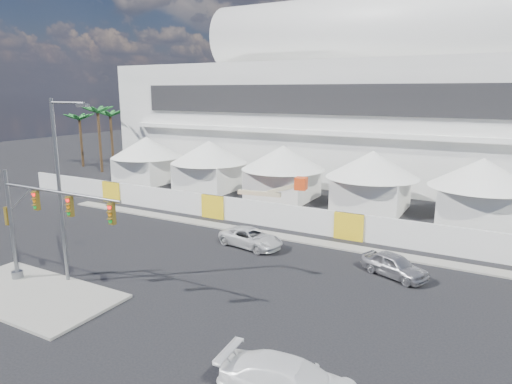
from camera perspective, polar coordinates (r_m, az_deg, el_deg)
The scene contains 12 objects.
ground at distance 25.35m, azimuth -12.70°, elevation -12.77°, with size 160.00×160.00×0.00m, color black.
median_island at distance 27.79m, azimuth -26.46°, elevation -11.34°, with size 10.00×5.00×0.15m, color gray.
stadium at distance 58.80m, azimuth 22.71°, elevation 10.36°, with size 80.00×24.80×21.98m.
tent_row at distance 44.23m, azimuth 8.67°, elevation 2.55°, with size 53.40×8.40×5.40m.
hoarding_fence at distance 34.22m, azimuth 11.58°, elevation -4.21°, with size 70.00×0.25×2.00m, color white.
palm_cluster at distance 67.63m, azimuth -17.73°, elevation 8.70°, with size 10.60×10.60×8.55m.
sedan_silver at distance 28.30m, azimuth 16.91°, elevation -8.75°, with size 4.06×1.64×1.38m, color #A8A8AD.
pickup_curb at distance 32.04m, azimuth -0.62°, elevation -5.75°, with size 4.71×2.17×1.31m, color silver.
pickup_near at distance 17.19m, azimuth 4.54°, elevation -22.79°, with size 5.33×2.17×1.55m, color white.
traffic_mast at distance 27.40m, azimuth -25.97°, elevation -3.51°, with size 8.93×0.61×6.32m.
streetlight_median at distance 26.86m, azimuth -23.11°, elevation 1.43°, with size 2.82×0.28×10.19m.
boom_lift at distance 39.67m, azimuth -0.38°, elevation -1.64°, with size 7.42×2.15×3.71m.
Camera 1 is at (15.60, -16.88, 10.70)m, focal length 32.00 mm.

